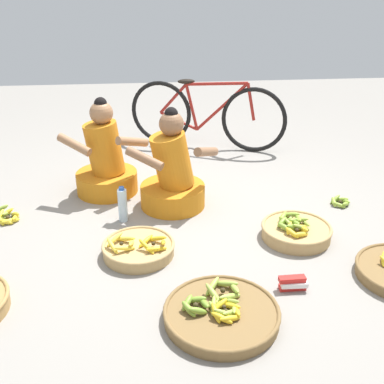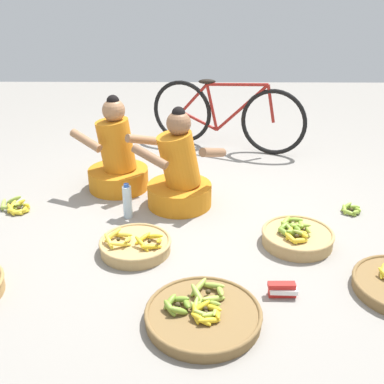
% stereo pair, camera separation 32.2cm
% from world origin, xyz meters
% --- Properties ---
extents(ground_plane, '(10.00, 10.00, 0.00)m').
position_xyz_m(ground_plane, '(0.00, 0.00, 0.00)').
color(ground_plane, gray).
extents(vendor_woman_front, '(0.74, 0.52, 0.82)m').
position_xyz_m(vendor_woman_front, '(-0.11, 0.30, 0.26)').
color(vendor_woman_front, orange).
rests_on(vendor_woman_front, ground).
extents(vendor_woman_behind, '(0.75, 0.52, 0.83)m').
position_xyz_m(vendor_woman_behind, '(-0.65, 0.62, 0.27)').
color(vendor_woman_behind, orange).
rests_on(vendor_woman_behind, ground).
extents(bicycle_leaning, '(1.59, 0.69, 0.73)m').
position_xyz_m(bicycle_leaning, '(0.34, 1.68, 0.36)').
color(bicycle_leaning, black).
rests_on(bicycle_leaning, ground).
extents(banana_basket_front_right, '(0.49, 0.49, 0.16)m').
position_xyz_m(banana_basket_front_right, '(-0.38, -0.41, 0.05)').
color(banana_basket_front_right, tan).
rests_on(banana_basket_front_right, ground).
extents(banana_basket_mid_left, '(0.50, 0.50, 0.16)m').
position_xyz_m(banana_basket_mid_left, '(0.73, -0.30, 0.06)').
color(banana_basket_mid_left, tan).
rests_on(banana_basket_mid_left, ground).
extents(banana_basket_front_left, '(0.64, 0.64, 0.14)m').
position_xyz_m(banana_basket_front_left, '(0.07, -1.11, 0.04)').
color(banana_basket_front_left, brown).
rests_on(banana_basket_front_left, ground).
extents(loose_bananas_mid_right, '(0.17, 0.18, 0.08)m').
position_xyz_m(loose_bananas_mid_right, '(1.26, 0.17, 0.03)').
color(loose_bananas_mid_right, '#8CAD38').
rests_on(loose_bananas_mid_right, ground).
extents(loose_bananas_back_center, '(0.28, 0.26, 0.09)m').
position_xyz_m(loose_bananas_back_center, '(-1.41, 0.19, 0.03)').
color(loose_bananas_back_center, '#9EB747').
rests_on(loose_bananas_back_center, ground).
extents(water_bottle, '(0.07, 0.07, 0.28)m').
position_xyz_m(water_bottle, '(-0.50, 0.08, 0.13)').
color(water_bottle, silver).
rests_on(water_bottle, ground).
extents(packet_carton_stack, '(0.17, 0.07, 0.09)m').
position_xyz_m(packet_carton_stack, '(0.54, -0.89, 0.04)').
color(packet_carton_stack, red).
rests_on(packet_carton_stack, ground).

